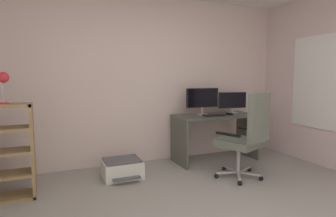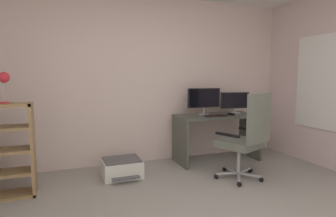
{
  "view_description": "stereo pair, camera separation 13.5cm",
  "coord_description": "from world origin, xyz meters",
  "views": [
    {
      "loc": [
        -1.27,
        -1.82,
        1.34
      ],
      "look_at": [
        0.21,
        1.68,
        0.91
      ],
      "focal_mm": 30.24,
      "sensor_mm": 36.0,
      "label": 1
    },
    {
      "loc": [
        -1.14,
        -1.87,
        1.34
      ],
      "look_at": [
        0.21,
        1.68,
        0.91
      ],
      "focal_mm": 30.24,
      "sensor_mm": 36.0,
      "label": 2
    }
  ],
  "objects": [
    {
      "name": "keyboard",
      "position": [
        1.05,
        1.85,
        0.75
      ],
      "size": [
        0.35,
        0.16,
        0.02
      ],
      "primitive_type": "cube",
      "rotation": [
        0.0,
        0.0,
        -0.08
      ],
      "color": "black",
      "rests_on": "desk"
    },
    {
      "name": "office_chair",
      "position": [
        1.06,
        1.08,
        0.6
      ],
      "size": [
        0.65,
        0.7,
        1.14
      ],
      "color": "#B7BABC",
      "rests_on": "ground"
    },
    {
      "name": "wall_back",
      "position": [
        0.0,
        2.41,
        1.28
      ],
      "size": [
        4.94,
        0.1,
        2.56
      ],
      "primitive_type": "cube",
      "color": "beige",
      "rests_on": "ground"
    },
    {
      "name": "computer_mouse",
      "position": [
        1.34,
        1.87,
        0.75
      ],
      "size": [
        0.08,
        0.11,
        0.03
      ],
      "primitive_type": "cube",
      "rotation": [
        0.0,
        0.0,
        0.27
      ],
      "color": "black",
      "rests_on": "desk"
    },
    {
      "name": "desk",
      "position": [
        1.15,
        1.98,
        0.53
      ],
      "size": [
        1.31,
        0.6,
        0.74
      ],
      "color": "#4B5046",
      "rests_on": "ground"
    },
    {
      "name": "desk_lamp",
      "position": [
        -1.71,
        1.6,
        1.3
      ],
      "size": [
        0.13,
        0.12,
        0.34
      ],
      "color": "red",
      "rests_on": "bookshelf"
    },
    {
      "name": "window_pane",
      "position": [
        2.46,
        1.08,
        1.26
      ],
      "size": [
        0.01,
        1.1,
        1.31
      ],
      "primitive_type": "cube",
      "color": "white"
    },
    {
      "name": "monitor_secondary",
      "position": [
        1.53,
        2.07,
        0.93
      ],
      "size": [
        0.48,
        0.18,
        0.34
      ],
      "color": "#B2B5B7",
      "rests_on": "desk"
    },
    {
      "name": "window_frame",
      "position": [
        2.46,
        1.08,
        1.26
      ],
      "size": [
        0.02,
        1.18,
        1.39
      ],
      "primitive_type": "cube",
      "color": "white"
    },
    {
      "name": "printer",
      "position": [
        -0.42,
        1.77,
        0.12
      ],
      "size": [
        0.51,
        0.49,
        0.25
      ],
      "color": "silver",
      "rests_on": "ground"
    },
    {
      "name": "monitor_main",
      "position": [
        0.96,
        2.07,
        0.99
      ],
      "size": [
        0.55,
        0.18,
        0.42
      ],
      "color": "#B2B5B7",
      "rests_on": "desk"
    }
  ]
}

